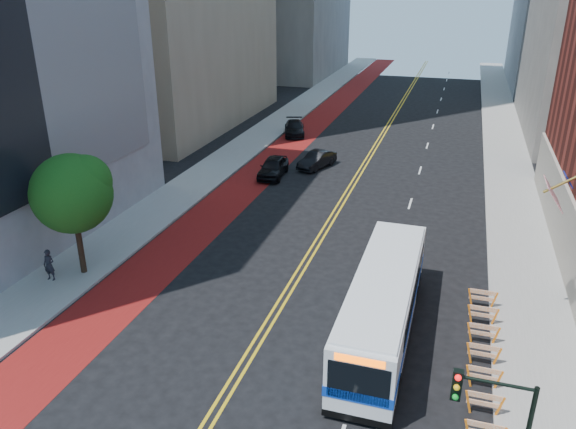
% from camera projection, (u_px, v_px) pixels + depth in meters
% --- Properties ---
extents(ground, '(160.00, 160.00, 0.00)m').
position_uv_depth(ground, '(233.00, 383.00, 22.62)').
color(ground, black).
rests_on(ground, ground).
extents(sidewalk_left, '(4.00, 140.00, 0.15)m').
position_uv_depth(sidewalk_left, '(237.00, 153.00, 52.27)').
color(sidewalk_left, gray).
rests_on(sidewalk_left, ground).
extents(sidewalk_right, '(4.00, 140.00, 0.15)m').
position_uv_depth(sidewalk_right, '(510.00, 178.00, 45.71)').
color(sidewalk_right, gray).
rests_on(sidewalk_right, ground).
extents(bus_lane_paint, '(3.60, 140.00, 0.01)m').
position_uv_depth(bus_lane_paint, '(276.00, 157.00, 51.23)').
color(bus_lane_paint, maroon).
rests_on(bus_lane_paint, ground).
extents(center_line_inner, '(0.14, 140.00, 0.01)m').
position_uv_depth(center_line_inner, '(362.00, 165.00, 49.07)').
color(center_line_inner, gold).
rests_on(center_line_inner, ground).
extents(center_line_outer, '(0.14, 140.00, 0.01)m').
position_uv_depth(center_line_outer, '(366.00, 165.00, 48.97)').
color(center_line_outer, gold).
rests_on(center_line_outer, ground).
extents(lane_dashes, '(0.14, 98.20, 0.01)m').
position_uv_depth(lane_dashes, '(427.00, 146.00, 54.74)').
color(lane_dashes, silver).
rests_on(lane_dashes, ground).
extents(construction_barriers, '(1.42, 10.91, 1.00)m').
position_uv_depth(construction_barriers, '(484.00, 363.00, 22.74)').
color(construction_barriers, orange).
rests_on(construction_barriers, ground).
extents(street_tree, '(4.20, 4.20, 6.70)m').
position_uv_depth(street_tree, '(73.00, 190.00, 29.10)').
color(street_tree, black).
rests_on(street_tree, sidewalk_left).
extents(traffic_signal, '(2.21, 0.34, 5.07)m').
position_uv_depth(traffic_signal, '(494.00, 423.00, 15.51)').
color(traffic_signal, black).
rests_on(traffic_signal, sidewalk_right).
extents(transit_bus, '(2.63, 11.79, 3.24)m').
position_uv_depth(transit_bus, '(383.00, 303.00, 25.04)').
color(transit_bus, silver).
rests_on(transit_bus, ground).
extents(car_a, '(2.21, 4.78, 1.58)m').
position_uv_depth(car_a, '(273.00, 167.00, 45.99)').
color(car_a, black).
rests_on(car_a, ground).
extents(car_b, '(2.75, 4.51, 1.40)m').
position_uv_depth(car_b, '(317.00, 160.00, 48.16)').
color(car_b, black).
rests_on(car_b, ground).
extents(car_c, '(3.39, 5.29, 1.43)m').
position_uv_depth(car_c, '(294.00, 128.00, 58.28)').
color(car_c, black).
rests_on(car_c, ground).
extents(pedestrian, '(0.64, 0.43, 1.74)m').
position_uv_depth(pedestrian, '(49.00, 265.00, 29.78)').
color(pedestrian, black).
rests_on(pedestrian, sidewalk_left).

